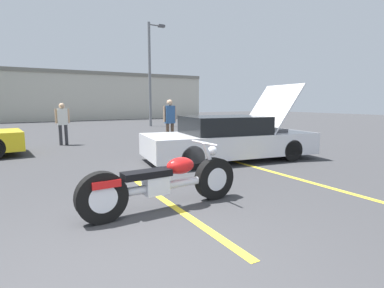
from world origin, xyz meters
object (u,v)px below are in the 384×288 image
motorcycle (163,183)px  spectator_near_motorcycle (170,118)px  show_car_hood_open (230,139)px  light_pole (151,70)px  spectator_by_show_car (63,120)px

motorcycle → spectator_near_motorcycle: spectator_near_motorcycle is taller
motorcycle → spectator_near_motorcycle: 6.94m
show_car_hood_open → light_pole: bearing=85.9°
light_pole → spectator_near_motorcycle: light_pole is taller
light_pole → spectator_near_motorcycle: 9.85m
spectator_near_motorcycle → spectator_by_show_car: 4.08m
light_pole → spectator_by_show_car: (-6.41, -6.95, -2.86)m
motorcycle → light_pole: bearing=65.6°
light_pole → motorcycle: (-5.94, -15.21, -3.38)m
light_pole → show_car_hood_open: size_ratio=1.37×
light_pole → show_car_hood_open: light_pole is taller
motorcycle → spectator_by_show_car: 8.28m
spectator_by_show_car → show_car_hood_open: bearing=-55.5°
show_car_hood_open → spectator_near_motorcycle: (-0.25, 3.43, 0.43)m
show_car_hood_open → spectator_by_show_car: bearing=132.4°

